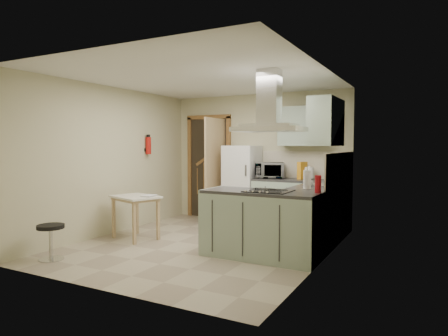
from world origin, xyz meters
The scene contains 28 objects.
floor centered at (0.00, 0.00, 0.00)m, with size 4.20×4.20×0.00m, color tan.
ceiling centered at (0.00, 0.00, 2.50)m, with size 4.20×4.20×0.00m, color silver.
back_wall centered at (0.00, 2.10, 1.25)m, with size 3.60×3.60×0.00m, color #C1BC95.
left_wall centered at (-1.80, 0.00, 1.25)m, with size 4.20×4.20×0.00m, color #C1BC95.
right_wall centered at (1.80, 0.00, 1.25)m, with size 4.20×4.20×0.00m, color #C1BC95.
doorway centered at (-1.10, 2.07, 1.05)m, with size 1.10×0.12×2.10m, color brown.
fridge centered at (-0.20, 1.80, 0.75)m, with size 0.60×0.60×1.50m, color white.
counter_back centered at (0.66, 1.80, 0.45)m, with size 1.08×0.60×0.90m, color #9EB2A0.
counter_right centered at (1.50, 1.12, 0.45)m, with size 0.60×1.95×0.90m, color #9EB2A0.
splashback centered at (0.96, 2.09, 1.15)m, with size 1.68×0.02×0.50m, color beige.
wall_cabinet_back centered at (0.95, 1.93, 1.85)m, with size 0.85×0.35×0.70m, color #9EB2A0.
wall_cabinet_right centered at (1.62, 0.85, 1.85)m, with size 0.35×0.90×0.70m, color #9EB2A0.
peninsula centered at (1.02, -0.18, 0.45)m, with size 1.55×0.65×0.90m, color #9EB2A0.
hob centered at (1.12, -0.18, 0.91)m, with size 0.58×0.50×0.01m, color black.
extractor_hood centered at (1.12, -0.18, 1.72)m, with size 0.90×0.55×0.10m, color silver.
sink centered at (1.50, 0.95, 0.91)m, with size 0.45×0.40×0.01m, color silver.
fire_extinguisher centered at (-1.74, 0.90, 1.50)m, with size 0.10×0.10×0.32m, color #B2140F.
drop_leaf_table centered at (-1.18, -0.15, 0.35)m, with size 0.74×0.56×0.70m, color tan.
bentwood_chair centered at (-0.87, 1.88, 0.51)m, with size 0.45×0.45×1.02m, color #442516.
stool centered at (-1.38, -1.59, 0.23)m, with size 0.35×0.35×0.47m, color black.
microwave centered at (0.37, 1.77, 1.05)m, with size 0.52×0.35×0.29m, color black.
kettle centered at (1.09, 1.86, 1.02)m, with size 0.16×0.16×0.24m, color white.
cereal_box centered at (0.96, 1.87, 1.06)m, with size 0.08×0.21×0.31m, color orange.
soap_bottle centered at (1.63, 1.29, 0.99)m, with size 0.08×0.08×0.18m, color #B3B1BD.
paper_towel centered at (1.50, 0.32, 1.04)m, with size 0.11×0.11×0.28m, color white.
cup centered at (1.43, 0.70, 0.94)m, with size 0.10×0.10×0.08m, color silver.
red_bottle centered at (1.75, -0.05, 1.01)m, with size 0.08×0.08×0.23m, color red.
book centered at (-1.05, -0.09, 0.75)m, with size 0.18×0.25×0.11m, color #9E4D34.
Camera 1 is at (3.07, -5.10, 1.51)m, focal length 32.00 mm.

